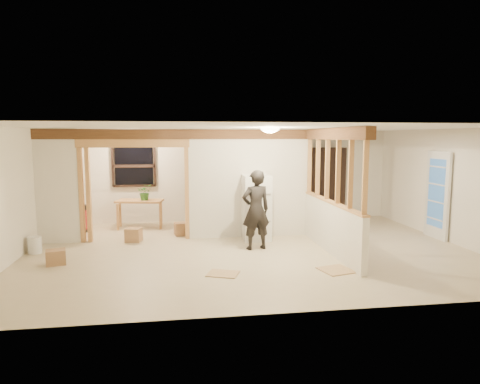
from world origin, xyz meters
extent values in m
cube|color=#C0AE8F|center=(0.00, 0.00, -0.01)|extent=(9.00, 6.50, 0.01)
cube|color=white|center=(0.00, 0.00, 2.50)|extent=(9.00, 6.50, 0.01)
cube|color=white|center=(0.00, 3.25, 1.25)|extent=(9.00, 0.01, 2.50)
cube|color=white|center=(0.00, -3.25, 1.25)|extent=(9.00, 0.01, 2.50)
cube|color=white|center=(-4.50, 0.00, 1.25)|extent=(0.01, 6.50, 2.50)
cube|color=white|center=(4.50, 0.00, 1.25)|extent=(0.01, 6.50, 2.50)
cube|color=silver|center=(-4.05, 1.20, 1.25)|extent=(0.90, 0.12, 2.50)
cube|color=silver|center=(0.20, 1.20, 1.25)|extent=(2.80, 0.12, 2.50)
cube|color=tan|center=(-2.40, 1.20, 1.10)|extent=(2.46, 0.14, 2.20)
cube|color=brown|center=(-1.00, 1.20, 2.38)|extent=(7.00, 0.18, 0.22)
cube|color=brown|center=(1.60, -0.40, 2.38)|extent=(0.18, 3.30, 0.22)
cube|color=silver|center=(1.60, -0.40, 0.50)|extent=(0.12, 3.20, 1.00)
cube|color=tan|center=(1.60, -0.40, 1.66)|extent=(0.14, 3.20, 1.32)
cube|color=black|center=(-2.60, 3.17, 1.55)|extent=(1.12, 0.10, 1.10)
cube|color=white|center=(4.42, 0.40, 1.00)|extent=(0.12, 0.86, 2.00)
ellipsoid|color=#FFEABF|center=(0.30, -0.50, 2.48)|extent=(0.36, 0.36, 0.16)
ellipsoid|color=#FFEABF|center=(-2.50, 2.30, 2.48)|extent=(0.32, 0.32, 0.14)
ellipsoid|color=#FFD88C|center=(-2.00, 1.60, 2.18)|extent=(0.07, 0.07, 0.07)
cube|color=silver|center=(0.30, 0.85, 0.73)|extent=(0.60, 0.59, 1.47)
imported|color=black|center=(0.13, 0.04, 0.83)|extent=(0.67, 0.51, 1.65)
cube|color=tan|center=(-2.43, 2.55, 0.36)|extent=(1.23, 0.78, 0.72)
imported|color=#24531E|center=(-2.28, 2.50, 0.93)|extent=(0.40, 0.36, 0.41)
cylinder|color=maroon|center=(-3.90, 2.28, 0.33)|extent=(0.65, 0.65, 0.67)
cube|color=black|center=(2.71, 3.01, 1.01)|extent=(1.01, 0.34, 2.03)
cylinder|color=silver|center=(-4.31, 0.36, 0.17)|extent=(0.32, 0.32, 0.34)
cube|color=#A0754D|center=(-1.37, 1.57, 0.15)|extent=(0.39, 0.35, 0.30)
cube|color=#A0754D|center=(-2.45, 1.08, 0.15)|extent=(0.38, 0.38, 0.30)
cube|color=#A0754D|center=(-3.68, -0.51, 0.14)|extent=(0.40, 0.35, 0.27)
cube|color=tan|center=(1.26, -1.61, 0.01)|extent=(0.64, 0.64, 0.02)
cube|color=tan|center=(-0.72, -1.51, 0.01)|extent=(0.62, 0.56, 0.02)
camera|label=1|loc=(-1.45, -8.51, 2.31)|focal=32.00mm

